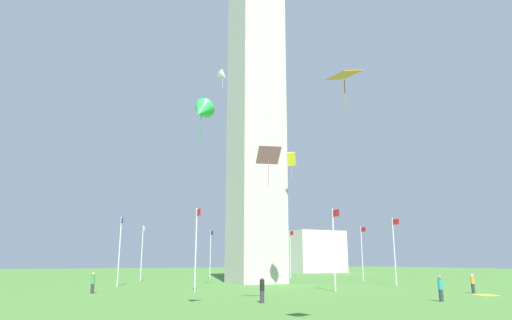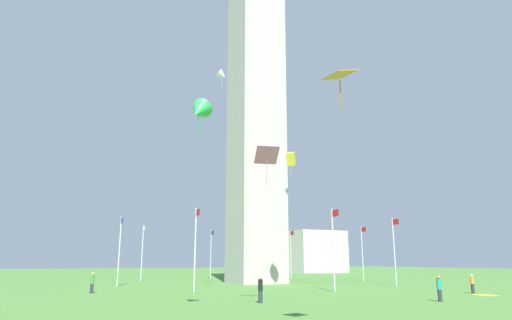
% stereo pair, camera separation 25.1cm
% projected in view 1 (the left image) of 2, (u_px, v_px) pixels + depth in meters
% --- Properties ---
extents(ground_plane, '(260.00, 260.00, 0.00)m').
position_uv_depth(ground_plane, '(256.00, 283.00, 55.71)').
color(ground_plane, '#477A33').
extents(obelisk_monument, '(6.09, 6.09, 55.40)m').
position_uv_depth(obelisk_monument, '(256.00, 77.00, 61.83)').
color(obelisk_monument, '#B7B2A8').
rests_on(obelisk_monument, ground).
extents(flagpole_n, '(1.12, 0.14, 7.60)m').
position_uv_depth(flagpole_n, '(334.00, 245.00, 41.80)').
color(flagpole_n, silver).
rests_on(flagpole_n, ground).
extents(flagpole_ne, '(1.12, 0.14, 7.60)m').
position_uv_depth(flagpole_ne, '(395.00, 248.00, 51.17)').
color(flagpole_ne, silver).
rests_on(flagpole_ne, ground).
extents(flagpole_e, '(1.12, 0.14, 7.60)m').
position_uv_depth(flagpole_e, '(362.00, 251.00, 63.71)').
color(flagpole_e, silver).
rests_on(flagpole_e, ground).
extents(flagpole_se, '(1.12, 0.14, 7.60)m').
position_uv_depth(flagpole_se, '(290.00, 252.00, 72.08)').
color(flagpole_se, silver).
rests_on(flagpole_se, ground).
extents(flagpole_s, '(1.12, 0.14, 7.60)m').
position_uv_depth(flagpole_s, '(211.00, 252.00, 71.37)').
color(flagpole_s, silver).
rests_on(flagpole_s, ground).
extents(flagpole_sw, '(1.12, 0.14, 7.60)m').
position_uv_depth(flagpole_sw, '(142.00, 250.00, 61.99)').
color(flagpole_sw, silver).
rests_on(flagpole_sw, ground).
extents(flagpole_w, '(1.12, 0.14, 7.60)m').
position_uv_depth(flagpole_w, '(120.00, 248.00, 49.45)').
color(flagpole_w, silver).
rests_on(flagpole_w, ground).
extents(flagpole_nw, '(1.12, 0.14, 7.60)m').
position_uv_depth(flagpole_nw, '(196.00, 245.00, 41.08)').
color(flagpole_nw, silver).
rests_on(flagpole_nw, ground).
extents(person_orange_shirt, '(0.32, 0.32, 1.61)m').
position_uv_depth(person_orange_shirt, '(473.00, 284.00, 38.86)').
color(person_orange_shirt, '#2D2D38').
rests_on(person_orange_shirt, ground).
extents(person_green_shirt, '(0.32, 0.32, 1.76)m').
position_uv_depth(person_green_shirt, '(93.00, 283.00, 38.72)').
color(person_green_shirt, '#2D2D38').
rests_on(person_green_shirt, ground).
extents(person_teal_shirt, '(0.32, 0.32, 1.73)m').
position_uv_depth(person_teal_shirt, '(441.00, 289.00, 31.02)').
color(person_teal_shirt, '#2D2D38').
rests_on(person_teal_shirt, ground).
extents(person_black_shirt, '(0.32, 0.32, 1.76)m').
position_uv_depth(person_black_shirt, '(262.00, 289.00, 29.97)').
color(person_black_shirt, '#2D2D38').
rests_on(person_black_shirt, ground).
extents(kite_yellow_box, '(1.38, 1.37, 2.90)m').
position_uv_depth(kite_yellow_box, '(291.00, 159.00, 46.68)').
color(kite_yellow_box, yellow).
extents(kite_pink_diamond, '(1.59, 1.82, 2.67)m').
position_uv_depth(kite_pink_diamond, '(269.00, 156.00, 30.26)').
color(kite_pink_diamond, pink).
extents(kite_orange_diamond, '(1.20, 1.17, 1.66)m').
position_uv_depth(kite_orange_diamond, '(344.00, 76.00, 17.43)').
color(kite_orange_diamond, orange).
extents(kite_white_delta, '(1.29, 1.45, 1.86)m').
position_uv_depth(kite_white_delta, '(223.00, 75.00, 44.91)').
color(kite_white_delta, white).
extents(kite_green_delta, '(1.95, 1.96, 2.46)m').
position_uv_depth(kite_green_delta, '(201.00, 111.00, 25.07)').
color(kite_green_delta, green).
extents(distant_building, '(25.67, 12.65, 9.88)m').
position_uv_depth(distant_building, '(298.00, 252.00, 116.09)').
color(distant_building, beige).
rests_on(distant_building, ground).
extents(picnic_blanket_near_first_person, '(2.14, 1.89, 0.01)m').
position_uv_depth(picnic_blanket_near_first_person, '(486.00, 295.00, 36.63)').
color(picnic_blanket_near_first_person, yellow).
rests_on(picnic_blanket_near_first_person, ground).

